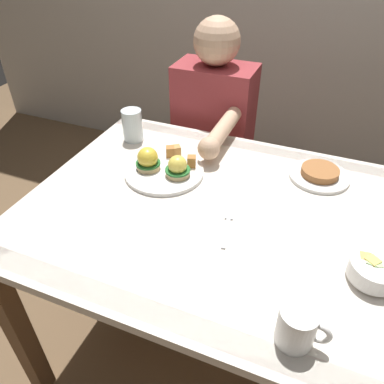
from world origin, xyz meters
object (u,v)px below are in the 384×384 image
fork (227,226)px  diner_person (212,133)px  dining_table (220,236)px  coffee_mug (298,326)px  fruit_bowl (373,271)px  side_plate (319,174)px  water_glass_near (133,127)px  eggs_benedict_plate (164,167)px

fork → diner_person: size_ratio=0.14×
dining_table → coffee_mug: 0.47m
fruit_bowl → side_plate: bearing=113.4°
dining_table → fruit_bowl: fruit_bowl is taller
coffee_mug → dining_table: bearing=128.4°
dining_table → coffee_mug: bearing=-51.6°
fruit_bowl → diner_person: 0.98m
fork → coffee_mug: bearing=-49.7°
side_plate → diner_person: size_ratio=0.18×
fork → dining_table: bearing=119.5°
dining_table → water_glass_near: size_ratio=9.75×
fork → side_plate: size_ratio=0.78×
dining_table → eggs_benedict_plate: bearing=155.9°
coffee_mug → diner_person: size_ratio=0.10×
water_glass_near → eggs_benedict_plate: bearing=-38.5°
eggs_benedict_plate → water_glass_near: bearing=141.5°
coffee_mug → fork: bearing=130.3°
eggs_benedict_plate → water_glass_near: 0.27m
fruit_bowl → fork: size_ratio=0.77×
diner_person → water_glass_near: bearing=-123.6°
fruit_bowl → diner_person: (-0.67, 0.71, -0.12)m
eggs_benedict_plate → dining_table: bearing=-24.1°
dining_table → water_glass_near: 0.56m
coffee_mug → fork: size_ratio=0.72×
eggs_benedict_plate → water_glass_near: size_ratio=2.19×
fork → water_glass_near: (-0.50, 0.35, 0.05)m
fork → side_plate: 0.41m
eggs_benedict_plate → fruit_bowl: size_ratio=2.25×
eggs_benedict_plate → fork: eggs_benedict_plate is taller
fruit_bowl → coffee_mug: size_ratio=1.08×
fruit_bowl → coffee_mug: bearing=-121.7°
fork → diner_person: 0.73m
diner_person → fruit_bowl: bearing=-47.0°
fruit_bowl → fork: bearing=173.0°
fruit_bowl → eggs_benedict_plate: bearing=161.4°
dining_table → side_plate: (0.25, 0.29, 0.12)m
fork → fruit_bowl: bearing=-7.0°
dining_table → coffee_mug: (0.28, -0.35, 0.16)m
dining_table → side_plate: 0.40m
eggs_benedict_plate → coffee_mug: (0.52, -0.46, 0.02)m
water_glass_near → fork: bearing=-34.8°
dining_table → fork: fork is taller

